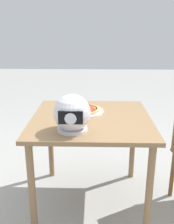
{
  "coord_description": "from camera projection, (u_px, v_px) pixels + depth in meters",
  "views": [
    {
      "loc": [
        -0.02,
        1.89,
        1.44
      ],
      "look_at": [
        0.03,
        -0.07,
        0.79
      ],
      "focal_mm": 41.76,
      "sensor_mm": 36.0,
      "label": 1
    }
  ],
  "objects": [
    {
      "name": "motorcycle_helmet",
      "position": [
        72.0,
        114.0,
        1.72
      ],
      "size": [
        0.25,
        0.25,
        0.25
      ],
      "color": "silver",
      "rests_on": "dining_table"
    },
    {
      "name": "pizza",
      "position": [
        83.0,
        109.0,
        2.13
      ],
      "size": [
        0.27,
        0.27,
        0.05
      ],
      "color": "tan",
      "rests_on": "pizza_plate"
    },
    {
      "name": "ground_plane",
      "position": [
        91.0,
        200.0,
        2.25
      ],
      "size": [
        14.0,
        14.0,
        0.0
      ],
      "primitive_type": "plane",
      "color": "#9E9E99"
    },
    {
      "name": "dining_table",
      "position": [
        91.0,
        129.0,
        2.04
      ],
      "size": [
        0.91,
        0.91,
        0.77
      ],
      "color": "olive",
      "rests_on": "ground"
    },
    {
      "name": "pizza_plate",
      "position": [
        83.0,
        111.0,
        2.13
      ],
      "size": [
        0.33,
        0.33,
        0.01
      ],
      "primitive_type": "cylinder",
      "color": "white",
      "rests_on": "dining_table"
    }
  ]
}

